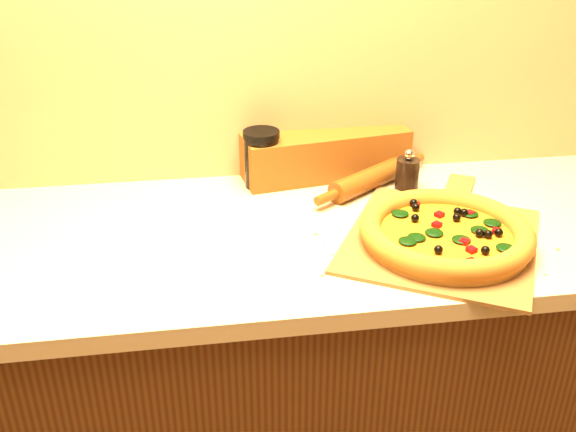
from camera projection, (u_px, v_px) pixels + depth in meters
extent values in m
plane|color=#9E8460|center=(247.00, 3.00, 1.54)|extent=(4.00, 0.00, 4.00)
cube|color=#461F0F|center=(268.00, 389.00, 1.67)|extent=(2.80, 0.65, 0.86)
cube|color=#BDB493|center=(266.00, 238.00, 1.47)|extent=(2.84, 0.68, 0.04)
cube|color=brown|center=(441.00, 240.00, 1.41)|extent=(0.56, 0.58, 0.01)
cube|color=brown|center=(458.00, 189.00, 1.65)|extent=(0.14, 0.19, 0.01)
cylinder|color=#A96B2A|center=(445.00, 239.00, 1.39)|extent=(0.35, 0.35, 0.02)
cylinder|color=gold|center=(446.00, 234.00, 1.38)|extent=(0.29, 0.29, 0.01)
torus|color=brown|center=(446.00, 231.00, 1.38)|extent=(0.37, 0.37, 0.05)
ellipsoid|color=black|center=(464.00, 222.00, 1.42)|extent=(0.04, 0.04, 0.01)
sphere|color=black|center=(430.00, 235.00, 1.35)|extent=(0.02, 0.02, 0.02)
cube|color=maroon|center=(466.00, 242.00, 1.33)|extent=(0.02, 0.02, 0.01)
cylinder|color=black|center=(407.00, 175.00, 1.64)|extent=(0.06, 0.06, 0.09)
sphere|color=silver|center=(409.00, 154.00, 1.61)|extent=(0.03, 0.03, 0.03)
cylinder|color=#603310|center=(373.00, 178.00, 1.66)|extent=(0.26, 0.21, 0.06)
cylinder|color=#603310|center=(414.00, 160.00, 1.76)|extent=(0.07, 0.06, 0.02)
cylinder|color=#603310|center=(326.00, 197.00, 1.55)|extent=(0.07, 0.06, 0.02)
cube|color=#633212|center=(325.00, 153.00, 1.72)|extent=(0.46, 0.21, 0.12)
cylinder|color=black|center=(262.00, 162.00, 1.65)|extent=(0.09, 0.09, 0.13)
cylinder|color=black|center=(261.00, 134.00, 1.62)|extent=(0.09, 0.09, 0.02)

